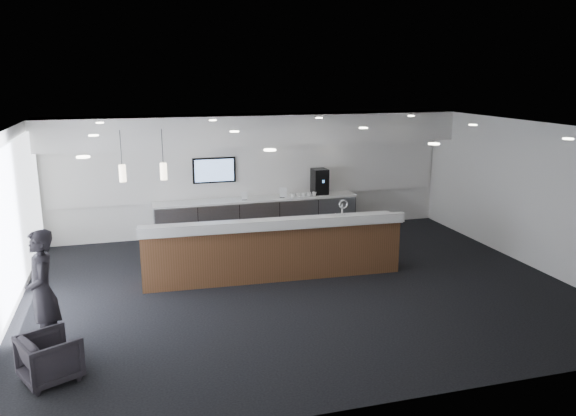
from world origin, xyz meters
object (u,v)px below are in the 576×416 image
object	(u,v)px
coffee_machine	(320,181)
armchair	(50,358)
lounge_guest	(42,292)
service_counter	(273,249)

from	to	relation	value
coffee_machine	armchair	xyz separation A→B (m)	(-5.79, -5.99, -0.95)
armchair	lounge_guest	size ratio (longest dim) A/B	0.38
coffee_machine	service_counter	bearing A→B (deg)	-124.32
lounge_guest	armchair	bearing A→B (deg)	-1.73
armchair	lounge_guest	xyz separation A→B (m)	(-0.14, 0.86, 0.60)
coffee_machine	armchair	bearing A→B (deg)	-134.85
coffee_machine	lounge_guest	xyz separation A→B (m)	(-5.93, -5.13, -0.36)
service_counter	lounge_guest	world-z (taller)	lounge_guest
coffee_machine	lounge_guest	bearing A→B (deg)	-139.96
service_counter	armchair	xyz separation A→B (m)	(-3.79, -2.96, -0.26)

